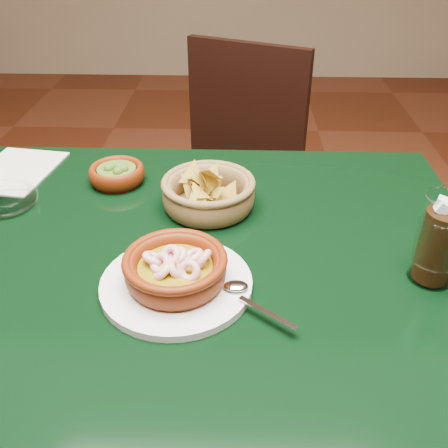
{
  "coord_description": "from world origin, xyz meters",
  "views": [
    {
      "loc": [
        0.16,
        -0.71,
        1.26
      ],
      "look_at": [
        0.14,
        -0.02,
        0.81
      ],
      "focal_mm": 40.0,
      "sensor_mm": 36.0,
      "label": 1
    }
  ],
  "objects_px": {
    "shrimp_plate": "(176,272)",
    "chip_basket": "(208,193)",
    "cola_drink": "(440,240)",
    "dining_chair": "(230,182)",
    "dining_table": "(150,288)"
  },
  "relations": [
    {
      "from": "shrimp_plate",
      "to": "chip_basket",
      "type": "bearing_deg",
      "value": 81.72
    },
    {
      "from": "shrimp_plate",
      "to": "cola_drink",
      "type": "bearing_deg",
      "value": 5.22
    },
    {
      "from": "chip_basket",
      "to": "cola_drink",
      "type": "bearing_deg",
      "value": -29.01
    },
    {
      "from": "chip_basket",
      "to": "cola_drink",
      "type": "distance_m",
      "value": 0.42
    },
    {
      "from": "dining_chair",
      "to": "chip_basket",
      "type": "relative_size",
      "value": 4.24
    },
    {
      "from": "dining_table",
      "to": "chip_basket",
      "type": "bearing_deg",
      "value": 51.13
    },
    {
      "from": "shrimp_plate",
      "to": "dining_table",
      "type": "bearing_deg",
      "value": 121.73
    },
    {
      "from": "dining_table",
      "to": "shrimp_plate",
      "type": "height_order",
      "value": "shrimp_plate"
    },
    {
      "from": "dining_chair",
      "to": "shrimp_plate",
      "type": "height_order",
      "value": "dining_chair"
    },
    {
      "from": "dining_chair",
      "to": "shrimp_plate",
      "type": "bearing_deg",
      "value": -94.48
    },
    {
      "from": "dining_chair",
      "to": "cola_drink",
      "type": "distance_m",
      "value": 0.91
    },
    {
      "from": "dining_chair",
      "to": "cola_drink",
      "type": "xyz_separation_m",
      "value": [
        0.34,
        -0.78,
        0.33
      ]
    },
    {
      "from": "cola_drink",
      "to": "chip_basket",
      "type": "bearing_deg",
      "value": 150.99
    },
    {
      "from": "dining_table",
      "to": "shrimp_plate",
      "type": "bearing_deg",
      "value": -58.27
    },
    {
      "from": "shrimp_plate",
      "to": "chip_basket",
      "type": "xyz_separation_m",
      "value": [
        0.04,
        0.24,
        0.0
      ]
    }
  ]
}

